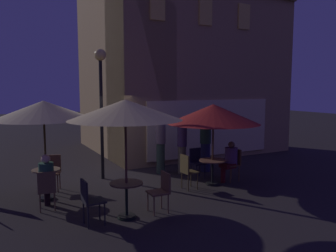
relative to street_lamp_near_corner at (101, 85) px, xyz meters
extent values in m
plane|color=#272122|center=(0.00, -0.31, -2.83)|extent=(60.00, 60.00, 0.00)
cube|color=tan|center=(4.82, 1.65, 0.86)|extent=(7.64, 1.96, 7.39)
cube|color=tan|center=(1.97, 3.82, 0.86)|extent=(1.96, 6.29, 7.39)
cube|color=#E2C054|center=(2.19, 0.65, 2.65)|extent=(0.55, 0.06, 0.95)
cube|color=#E2C054|center=(4.12, 0.65, 2.65)|extent=(0.55, 0.06, 0.95)
cube|color=#E2C054|center=(5.91, 0.65, 2.65)|extent=(0.55, 0.06, 0.95)
cube|color=beige|center=(4.43, 0.64, -1.58)|extent=(5.35, 0.08, 2.10)
cylinder|color=black|center=(0.00, 0.00, -1.03)|extent=(0.10, 0.10, 3.60)
sphere|color=#F6D76E|center=(0.00, 0.00, 0.87)|extent=(0.35, 0.35, 0.35)
cylinder|color=black|center=(-1.79, -1.23, -2.82)|extent=(0.40, 0.40, 0.03)
cylinder|color=black|center=(-1.79, -1.23, -2.47)|extent=(0.06, 0.06, 0.73)
cylinder|color=#7E6147|center=(-1.79, -1.23, -2.08)|extent=(0.68, 0.68, 0.03)
cylinder|color=black|center=(2.59, -2.07, -2.82)|extent=(0.40, 0.40, 0.03)
cylinder|color=black|center=(2.59, -2.07, -2.49)|extent=(0.06, 0.06, 0.68)
cylinder|color=brown|center=(2.59, -2.07, -2.14)|extent=(0.76, 0.76, 0.03)
cylinder|color=black|center=(-0.46, -3.26, -2.82)|extent=(0.40, 0.40, 0.03)
cylinder|color=black|center=(-0.46, -3.26, -2.47)|extent=(0.06, 0.06, 0.74)
cylinder|color=brown|center=(-0.46, -3.26, -2.08)|extent=(0.70, 0.70, 0.03)
cylinder|color=black|center=(-1.79, -1.23, -2.80)|extent=(0.36, 0.36, 0.06)
cylinder|color=#4B391C|center=(-1.79, -1.23, -1.64)|extent=(0.05, 0.05, 2.39)
cone|color=tan|center=(-1.79, -1.23, -0.62)|extent=(2.36, 2.36, 0.45)
cylinder|color=black|center=(2.59, -2.07, -2.80)|extent=(0.36, 0.36, 0.06)
cylinder|color=#4D301F|center=(2.59, -2.07, -1.71)|extent=(0.05, 0.05, 2.25)
cone|color=maroon|center=(2.59, -2.07, -0.81)|extent=(2.60, 2.60, 0.55)
cylinder|color=black|center=(-0.46, -3.26, -2.80)|extent=(0.36, 0.36, 0.06)
cylinder|color=#533028|center=(-0.46, -3.26, -1.60)|extent=(0.05, 0.05, 2.46)
cone|color=tan|center=(-0.46, -3.26, -0.53)|extent=(2.36, 2.36, 0.43)
cylinder|color=brown|center=(-1.45, -0.76, -2.60)|extent=(0.03, 0.03, 0.47)
cylinder|color=brown|center=(-1.75, -0.65, -2.60)|extent=(0.03, 0.03, 0.47)
cylinder|color=brown|center=(-1.34, -0.46, -2.60)|extent=(0.03, 0.03, 0.47)
cylinder|color=brown|center=(-1.64, -0.35, -2.60)|extent=(0.03, 0.03, 0.47)
cube|color=brown|center=(-1.55, -0.56, -2.35)|extent=(0.51, 0.51, 0.03)
cube|color=brown|center=(-1.48, -0.38, -2.11)|extent=(0.39, 0.17, 0.44)
cylinder|color=brown|center=(-2.01, -1.79, -2.62)|extent=(0.03, 0.03, 0.43)
cylinder|color=brown|center=(-1.71, -1.83, -2.62)|extent=(0.03, 0.03, 0.43)
cylinder|color=brown|center=(-2.05, -2.10, -2.62)|extent=(0.03, 0.03, 0.43)
cylinder|color=brown|center=(-1.75, -2.14, -2.62)|extent=(0.03, 0.03, 0.43)
cube|color=brown|center=(-1.88, -1.96, -2.39)|extent=(0.43, 0.43, 0.04)
cube|color=brown|center=(-1.90, -2.13, -2.15)|extent=(0.39, 0.09, 0.45)
cylinder|color=black|center=(2.74, -1.46, -2.61)|extent=(0.03, 0.03, 0.44)
cylinder|color=black|center=(2.44, -1.46, -2.61)|extent=(0.03, 0.03, 0.44)
cylinder|color=black|center=(2.74, -1.16, -2.61)|extent=(0.03, 0.03, 0.44)
cylinder|color=black|center=(2.44, -1.15, -2.61)|extent=(0.03, 0.03, 0.44)
cube|color=black|center=(2.59, -1.31, -2.38)|extent=(0.39, 0.39, 0.04)
cube|color=black|center=(2.59, -1.14, -2.14)|extent=(0.38, 0.04, 0.43)
cylinder|color=brown|center=(1.93, -1.97, -2.61)|extent=(0.03, 0.03, 0.45)
cylinder|color=brown|center=(1.95, -2.27, -2.61)|extent=(0.03, 0.03, 0.45)
cylinder|color=brown|center=(1.63, -1.99, -2.61)|extent=(0.03, 0.03, 0.45)
cylinder|color=brown|center=(1.65, -2.29, -2.61)|extent=(0.03, 0.03, 0.45)
cube|color=brown|center=(1.79, -2.13, -2.36)|extent=(0.41, 0.41, 0.04)
cube|color=brown|center=(1.62, -2.14, -2.11)|extent=(0.07, 0.38, 0.47)
cylinder|color=brown|center=(3.13, -2.21, -2.60)|extent=(0.03, 0.03, 0.47)
cylinder|color=brown|center=(3.11, -1.87, -2.60)|extent=(0.03, 0.03, 0.47)
cylinder|color=brown|center=(3.46, -2.19, -2.60)|extent=(0.03, 0.03, 0.47)
cylinder|color=brown|center=(3.44, -1.85, -2.60)|extent=(0.03, 0.03, 0.47)
cube|color=brown|center=(3.28, -2.03, -2.34)|extent=(0.44, 0.44, 0.03)
cube|color=brown|center=(3.47, -2.02, -2.10)|extent=(0.07, 0.42, 0.44)
cylinder|color=brown|center=(0.09, -3.44, -2.62)|extent=(0.03, 0.03, 0.43)
cylinder|color=brown|center=(0.10, -3.10, -2.62)|extent=(0.03, 0.03, 0.43)
cylinder|color=brown|center=(0.43, -3.45, -2.62)|extent=(0.03, 0.03, 0.43)
cylinder|color=brown|center=(0.44, -3.11, -2.62)|extent=(0.03, 0.03, 0.43)
cube|color=brown|center=(0.26, -3.27, -2.38)|extent=(0.43, 0.43, 0.04)
cube|color=brown|center=(0.46, -3.28, -2.16)|extent=(0.05, 0.43, 0.41)
cylinder|color=black|center=(-1.01, -3.10, -2.60)|extent=(0.03, 0.03, 0.47)
cylinder|color=black|center=(-1.00, -3.44, -2.60)|extent=(0.03, 0.03, 0.47)
cylinder|color=black|center=(-1.34, -3.11, -2.60)|extent=(0.03, 0.03, 0.47)
cylinder|color=black|center=(-1.33, -3.45, -2.60)|extent=(0.03, 0.03, 0.47)
cube|color=black|center=(-1.17, -3.27, -2.35)|extent=(0.43, 0.43, 0.04)
cube|color=black|center=(-1.36, -3.28, -2.12)|extent=(0.05, 0.42, 0.43)
cube|color=black|center=(-1.86, -1.82, -2.34)|extent=(0.37, 0.40, 0.14)
cylinder|color=black|center=(-1.84, -1.67, -2.59)|extent=(0.14, 0.14, 0.49)
cylinder|color=#2B513C|center=(-1.88, -1.96, -2.05)|extent=(0.33, 0.33, 0.59)
sphere|color=beige|center=(-1.88, -1.96, -1.66)|extent=(0.20, 0.20, 0.20)
cube|color=#4E1215|center=(3.14, -2.04, -2.34)|extent=(0.38, 0.39, 0.14)
cylinder|color=#4E1215|center=(2.98, -2.05, -2.59)|extent=(0.14, 0.14, 0.49)
cylinder|color=#5B3862|center=(3.28, -2.03, -2.09)|extent=(0.37, 0.37, 0.51)
sphere|color=brown|center=(3.28, -2.03, -1.74)|extent=(0.20, 0.20, 0.20)
cylinder|color=#7C6F51|center=(2.48, -0.53, -2.39)|extent=(0.26, 0.26, 0.88)
cylinder|color=#553960|center=(2.48, -0.53, -1.65)|extent=(0.31, 0.31, 0.61)
sphere|color=#8F6847|center=(2.48, -0.53, -1.25)|extent=(0.22, 0.22, 0.22)
cylinder|color=#364935|center=(1.85, -0.24, -2.35)|extent=(0.27, 0.27, 0.98)
cylinder|color=slate|center=(1.85, -0.24, -1.54)|extent=(0.32, 0.32, 0.63)
sphere|color=tan|center=(1.85, -0.24, -1.12)|extent=(0.22, 0.22, 0.22)
cylinder|color=#28284E|center=(3.28, -0.68, -2.36)|extent=(0.31, 0.31, 0.94)
cylinder|color=#2E4B35|center=(3.28, -0.68, -1.56)|extent=(0.36, 0.36, 0.67)
sphere|color=brown|center=(3.28, -0.68, -1.13)|extent=(0.22, 0.22, 0.22)
camera|label=1|loc=(-2.89, -9.71, -0.09)|focal=35.76mm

